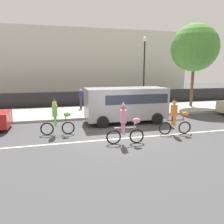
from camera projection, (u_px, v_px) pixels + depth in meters
ground_plane at (119, 136)px, 11.04m from camera, size 80.00×80.00×0.00m
road_centre_line at (122, 138)px, 10.57m from camera, size 36.00×0.14×0.01m
sidewalk_curb at (96, 111)px, 17.20m from camera, size 60.00×5.00×0.15m
fence_line at (90, 99)px, 19.84m from camera, size 40.00×0.08×1.40m
building_backdrop at (67, 65)px, 27.07m from camera, size 28.00×8.00×7.73m
parade_cyclist_lime at (58, 119)px, 11.04m from camera, size 1.72×0.50×1.92m
parade_cyclist_pink at (126, 126)px, 9.66m from camera, size 1.72×0.50×1.92m
parade_cyclist_orange at (176, 118)px, 11.13m from camera, size 1.71×0.51×1.92m
parked_van_grey at (127, 102)px, 13.69m from camera, size 5.00×2.22×2.18m
street_lamp_post at (144, 62)px, 18.61m from camera, size 0.36×0.36×5.86m
street_tree_near_lamp at (195, 48)px, 18.34m from camera, size 3.94×3.94×6.94m
pedestrian_onlooker at (81, 98)px, 17.94m from camera, size 0.32×0.20×1.62m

